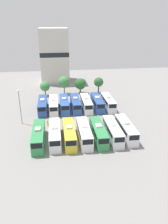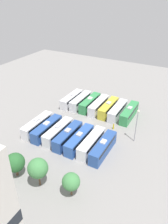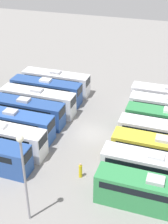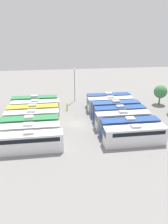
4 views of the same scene
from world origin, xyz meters
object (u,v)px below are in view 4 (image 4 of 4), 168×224
object	(u,v)px
bus_8	(110,104)
bus_11	(123,119)
bus_3	(32,118)
bus_10	(120,113)
bus_1	(36,107)
light_pole	(74,80)
bus_2	(33,112)
bus_4	(30,125)
bus_0	(35,102)
tree_0	(160,92)
bus_9	(116,108)
bus_7	(109,99)
bus_5	(29,133)
bus_13	(135,135)
worker_person	(67,107)
bus_6	(30,142)
bus_12	(130,127)

from	to	relation	value
bus_8	bus_11	xyz separation A→B (m)	(9.66, 0.02, 0.00)
bus_3	bus_8	size ratio (longest dim) A/B	1.00
bus_8	bus_10	bearing A→B (deg)	3.19
bus_1	light_pole	xyz separation A→B (m)	(-8.34, 9.84, 4.25)
bus_2	bus_4	bearing A→B (deg)	-1.29
bus_0	tree_0	world-z (taller)	tree_0
bus_9	bus_11	bearing A→B (deg)	-3.36
bus_7	bus_9	xyz separation A→B (m)	(6.29, 0.09, 0.00)
bus_2	bus_1	bearing A→B (deg)	174.18
bus_4	bus_11	distance (m)	18.15
bus_7	bus_5	bearing A→B (deg)	-48.45
bus_13	worker_person	bearing A→B (deg)	-149.76
bus_3	bus_5	xyz separation A→B (m)	(6.48, -0.03, 0.00)
bus_2	bus_10	distance (m)	18.63
bus_6	bus_13	world-z (taller)	same
bus_8	bus_9	world-z (taller)	same
bus_7	tree_0	size ratio (longest dim) A/B	2.12
bus_1	bus_12	xyz separation A→B (m)	(12.96, 17.95, 0.00)
bus_10	bus_11	size ratio (longest dim) A/B	1.00
bus_10	tree_0	bearing A→B (deg)	124.38
bus_8	bus_9	bearing A→B (deg)	7.23
bus_6	bus_7	size ratio (longest dim) A/B	1.00
bus_1	bus_9	size ratio (longest dim) A/B	1.00
bus_13	bus_6	bearing A→B (deg)	-90.38
bus_2	worker_person	distance (m)	9.07
bus_4	bus_5	world-z (taller)	same
bus_2	bus_3	distance (m)	3.32
bus_0	light_pole	xyz separation A→B (m)	(-4.84, 10.24, 4.25)
bus_2	light_pole	size ratio (longest dim) A/B	1.19
bus_11	worker_person	distance (m)	15.29
tree_0	bus_8	bearing A→B (deg)	-78.66
bus_2	bus_5	xyz separation A→B (m)	(9.80, 0.00, 0.00)
bus_11	worker_person	xyz separation A→B (m)	(-11.20, -10.37, -0.94)
bus_3	bus_9	distance (m)	18.67
bus_0	worker_person	bearing A→B (deg)	76.51
bus_0	bus_13	size ratio (longest dim) A/B	1.00
tree_0	bus_5	bearing A→B (deg)	-63.58
worker_person	bus_9	bearing A→B (deg)	66.44
bus_4	worker_person	xyz separation A→B (m)	(-11.31, 7.78, -0.94)
worker_person	bus_11	bearing A→B (deg)	42.77
tree_0	bus_13	bearing A→B (deg)	-35.71
bus_13	tree_0	bearing A→B (deg)	144.29
bus_6	bus_9	world-z (taller)	same
bus_0	tree_0	bearing A→B (deg)	88.90
bus_8	bus_0	bearing A→B (deg)	-100.66
bus_11	tree_0	distance (m)	18.71
worker_person	light_pole	xyz separation A→B (m)	(-6.69, 2.53, 5.19)
bus_2	bus_13	bearing A→B (deg)	54.02
bus_8	tree_0	xyz separation A→B (m)	(-2.79, 13.90, 1.61)
bus_1	bus_4	world-z (taller)	same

